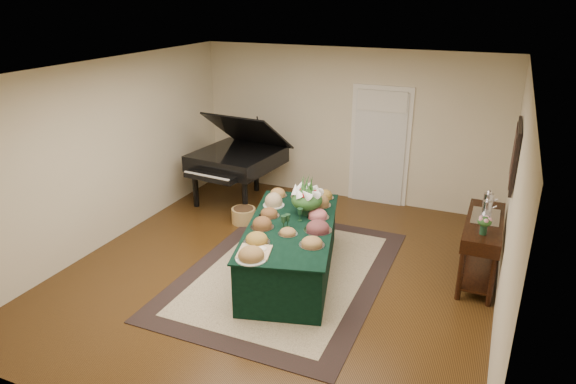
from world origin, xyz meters
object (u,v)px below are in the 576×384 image
at_px(buffet_table, 291,249).
at_px(floral_centerpiece, 307,196).
at_px(grand_piano, 237,158).
at_px(mahogany_sideboard, 483,234).

relative_size(buffet_table, floral_centerpiece, 5.70).
xyz_separation_m(grand_piano, mahogany_sideboard, (4.20, -1.15, -0.16)).
distance_m(floral_centerpiece, mahogany_sideboard, 2.32).
xyz_separation_m(buffet_table, mahogany_sideboard, (2.32, 0.86, 0.29)).
relative_size(floral_centerpiece, mahogany_sideboard, 0.31).
xyz_separation_m(buffet_table, floral_centerpiece, (0.06, 0.41, 0.63)).
relative_size(grand_piano, mahogany_sideboard, 1.22).
bearing_deg(grand_piano, mahogany_sideboard, -15.36).
xyz_separation_m(buffet_table, grand_piano, (-1.88, 2.02, 0.45)).
height_order(grand_piano, mahogany_sideboard, grand_piano).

